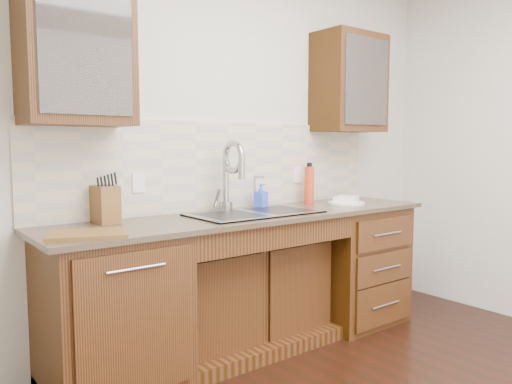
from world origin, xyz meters
TOP-DOWN VIEW (x-y plane):
  - wall_back at (0.00, 1.80)m, footprint 4.00×0.10m
  - base_cabinet_left at (-0.95, 1.44)m, footprint 0.70×0.62m
  - base_cabinet_center at (0.00, 1.53)m, footprint 1.20×0.44m
  - base_cabinet_right at (0.95, 1.44)m, footprint 0.70×0.62m
  - countertop at (0.00, 1.43)m, footprint 2.70×0.65m
  - backsplash at (0.00, 1.74)m, footprint 2.70×0.02m
  - sink at (0.00, 1.41)m, footprint 0.84×0.46m
  - faucet at (-0.07, 1.64)m, footprint 0.04×0.04m
  - filter_tap at (0.18, 1.65)m, footprint 0.02×0.02m
  - upper_cabinet_left at (-1.05, 1.58)m, footprint 0.55×0.34m
  - upper_cabinet_right at (1.05, 1.58)m, footprint 0.55×0.34m
  - outlet_left at (-0.65, 1.73)m, footprint 0.08×0.01m
  - outlet_right at (0.65, 1.73)m, footprint 0.08×0.01m
  - soap_bottle at (0.20, 1.61)m, footprint 0.10×0.10m
  - water_bottle at (0.67, 1.62)m, footprint 0.09×0.09m
  - plate at (0.86, 1.41)m, footprint 0.27×0.27m
  - dish_towel at (0.91, 1.45)m, footprint 0.26×0.24m
  - knife_block at (-0.89, 1.65)m, footprint 0.12×0.19m
  - cutting_board at (-1.11, 1.29)m, footprint 0.44×0.38m
  - cup_left_a at (-1.12, 1.58)m, footprint 0.14×0.14m
  - cup_left_b at (-0.96, 1.58)m, footprint 0.13×0.13m
  - cup_right_a at (0.89, 1.58)m, footprint 0.15×0.15m
  - cup_right_b at (1.17, 1.58)m, footprint 0.13×0.13m

SIDE VIEW (x-z plane):
  - base_cabinet_center at x=0.00m, z-range 0.00..0.70m
  - base_cabinet_left at x=-0.95m, z-range 0.00..0.88m
  - base_cabinet_right at x=0.95m, z-range 0.00..0.88m
  - sink at x=0.00m, z-range 0.73..0.92m
  - countertop at x=0.00m, z-range 0.88..0.91m
  - plate at x=0.86m, z-range 0.91..0.93m
  - cutting_board at x=-1.11m, z-range 0.91..0.93m
  - dish_towel at x=0.91m, z-range 0.93..0.96m
  - soap_bottle at x=0.20m, z-range 0.91..1.08m
  - knife_block at x=-0.89m, z-range 0.91..1.12m
  - filter_tap at x=0.18m, z-range 0.91..1.15m
  - water_bottle at x=0.67m, z-range 0.91..1.19m
  - faucet at x=-0.07m, z-range 0.91..1.31m
  - outlet_left at x=-0.65m, z-range 1.06..1.18m
  - outlet_right at x=0.65m, z-range 1.06..1.18m
  - backsplash at x=0.00m, z-range 0.91..1.50m
  - wall_back at x=0.00m, z-range 0.00..2.70m
  - cup_left_a at x=-1.12m, z-range 1.72..1.82m
  - cup_right_a at x=0.89m, z-range 1.72..1.82m
  - cup_right_b at x=1.17m, z-range 1.72..1.82m
  - cup_left_b at x=-0.96m, z-range 1.72..1.82m
  - upper_cabinet_left at x=-1.05m, z-range 1.45..2.20m
  - upper_cabinet_right at x=1.05m, z-range 1.45..2.20m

